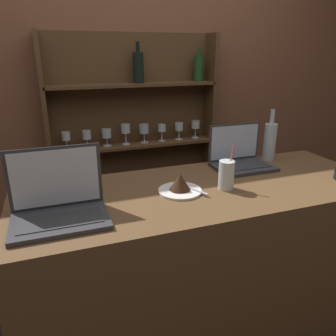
{
  "coord_description": "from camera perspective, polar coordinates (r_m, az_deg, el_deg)",
  "views": [
    {
      "loc": [
        -0.61,
        -0.9,
        1.61
      ],
      "look_at": [
        -0.17,
        0.35,
        1.14
      ],
      "focal_mm": 35.0,
      "sensor_mm": 36.0,
      "label": 1
    }
  ],
  "objects": [
    {
      "name": "laptop_near",
      "position": [
        1.24,
        -18.51,
        -5.93
      ],
      "size": [
        0.33,
        0.22,
        0.25
      ],
      "color": "#333338",
      "rests_on": "bar_counter"
    },
    {
      "name": "wine_bottle_clear",
      "position": [
        1.9,
        17.3,
        4.54
      ],
      "size": [
        0.07,
        0.07,
        0.28
      ],
      "color": "#B2C1C6",
      "rests_on": "bar_counter"
    },
    {
      "name": "back_shelf",
      "position": [
        2.51,
        -5.75,
        3.29
      ],
      "size": [
        1.23,
        0.18,
        1.74
      ],
      "color": "brown",
      "rests_on": "ground_plane"
    },
    {
      "name": "water_glass",
      "position": [
        1.45,
        10.12,
        -1.2
      ],
      "size": [
        0.07,
        0.07,
        0.2
      ],
      "color": "silver",
      "rests_on": "bar_counter"
    },
    {
      "name": "back_wall",
      "position": [
        2.51,
        -5.62,
        13.61
      ],
      "size": [
        7.0,
        0.06,
        2.7
      ],
      "color": "brown",
      "rests_on": "ground_plane"
    },
    {
      "name": "bar_counter",
      "position": [
        1.75,
        5.79,
        -19.15
      ],
      "size": [
        1.66,
        0.63,
        1.04
      ],
      "color": "brown",
      "rests_on": "ground_plane"
    },
    {
      "name": "laptop_far",
      "position": [
        1.76,
        12.43,
        1.75
      ],
      "size": [
        0.3,
        0.21,
        0.22
      ],
      "color": "#333338",
      "rests_on": "bar_counter"
    },
    {
      "name": "cake_plate",
      "position": [
        1.41,
        2.13,
        -3.01
      ],
      "size": [
        0.19,
        0.19,
        0.08
      ],
      "color": "silver",
      "rests_on": "bar_counter"
    }
  ]
}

